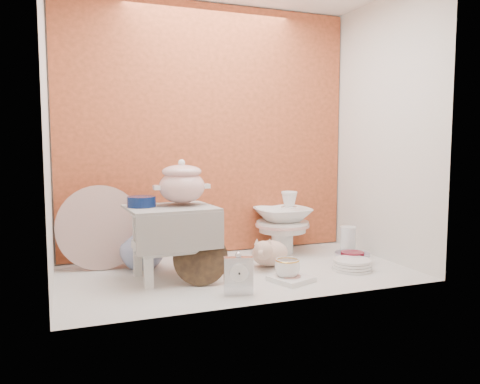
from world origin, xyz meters
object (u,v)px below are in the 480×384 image
object	(u,v)px
soup_tureen	(182,182)
plush_pig	(270,253)
step_stool	(171,243)
blue_white_vase	(142,245)
mantel_clock	(238,274)
gold_rim_teacup	(287,269)
porcelain_tower	(282,222)
floral_platter	(100,228)
crystal_bowl	(352,258)
dinner_plate_stack	(352,265)

from	to	relation	value
soup_tureen	plush_pig	size ratio (longest dim) A/B	1.04
soup_tureen	step_stool	bearing A→B (deg)	-150.69
blue_white_vase	plush_pig	size ratio (longest dim) A/B	0.96
mantel_clock	gold_rim_teacup	bearing A→B (deg)	35.11
gold_rim_teacup	porcelain_tower	xyz separation A→B (m)	(0.24, 0.55, 0.13)
blue_white_vase	gold_rim_teacup	xyz separation A→B (m)	(0.62, -0.50, -0.06)
blue_white_vase	floral_platter	bearing A→B (deg)	166.59
step_stool	crystal_bowl	world-z (taller)	step_stool
gold_rim_teacup	plush_pig	bearing A→B (deg)	83.85
dinner_plate_stack	gold_rim_teacup	bearing A→B (deg)	-172.15
step_stool	floral_platter	xyz separation A→B (m)	(-0.32, 0.30, 0.04)
blue_white_vase	mantel_clock	size ratio (longest dim) A/B	1.33
step_stool	floral_platter	bearing A→B (deg)	132.70
floral_platter	porcelain_tower	distance (m)	1.08
blue_white_vase	gold_rim_teacup	size ratio (longest dim) A/B	2.04
soup_tureen	blue_white_vase	bearing A→B (deg)	128.66
mantel_clock	step_stool	bearing A→B (deg)	136.45
mantel_clock	soup_tureen	bearing A→B (deg)	125.87
porcelain_tower	step_stool	bearing A→B (deg)	-158.12
floral_platter	plush_pig	size ratio (longest dim) A/B	1.72
soup_tureen	mantel_clock	size ratio (longest dim) A/B	1.44
step_stool	plush_pig	world-z (taller)	step_stool
soup_tureen	blue_white_vase	xyz separation A→B (m)	(-0.17, 0.21, -0.35)
soup_tureen	gold_rim_teacup	distance (m)	0.68
dinner_plate_stack	crystal_bowl	xyz separation A→B (m)	(0.08, 0.12, 0.00)
step_stool	blue_white_vase	bearing A→B (deg)	108.62
crystal_bowl	porcelain_tower	size ratio (longest dim) A/B	0.51
crystal_bowl	soup_tureen	bearing A→B (deg)	173.46
step_stool	porcelain_tower	xyz separation A→B (m)	(0.76, 0.30, 0.01)
gold_rim_teacup	step_stool	bearing A→B (deg)	154.81
soup_tureen	plush_pig	xyz separation A→B (m)	(0.48, -0.01, -0.40)
blue_white_vase	dinner_plate_stack	distance (m)	1.13
step_stool	blue_white_vase	xyz separation A→B (m)	(-0.10, 0.25, -0.06)
gold_rim_teacup	porcelain_tower	world-z (taller)	porcelain_tower
soup_tureen	mantel_clock	world-z (taller)	soup_tureen
floral_platter	gold_rim_teacup	size ratio (longest dim) A/B	3.68
soup_tureen	plush_pig	bearing A→B (deg)	-1.19
floral_platter	porcelain_tower	world-z (taller)	floral_platter
floral_platter	plush_pig	bearing A→B (deg)	-17.57
porcelain_tower	blue_white_vase	bearing A→B (deg)	-176.48
mantel_clock	porcelain_tower	distance (m)	0.86
floral_platter	dinner_plate_stack	bearing A→B (deg)	-21.48
step_stool	soup_tureen	size ratio (longest dim) A/B	1.54
plush_pig	porcelain_tower	xyz separation A→B (m)	(0.21, 0.28, 0.11)
step_stool	dinner_plate_stack	size ratio (longest dim) A/B	1.99
soup_tureen	porcelain_tower	distance (m)	0.79
porcelain_tower	dinner_plate_stack	bearing A→B (deg)	-70.66
blue_white_vase	dinner_plate_stack	world-z (taller)	blue_white_vase
soup_tureen	porcelain_tower	xyz separation A→B (m)	(0.69, 0.27, -0.29)
step_stool	crystal_bowl	distance (m)	1.03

